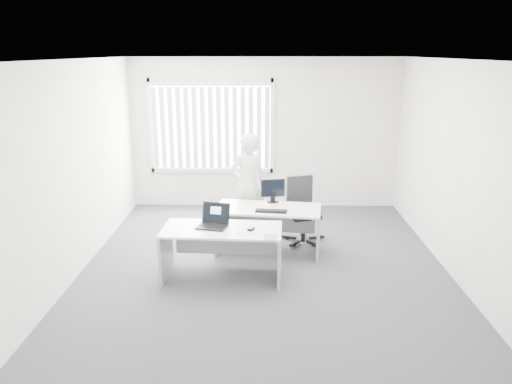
{
  "coord_description": "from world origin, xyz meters",
  "views": [
    {
      "loc": [
        -0.01,
        -6.28,
        2.9
      ],
      "look_at": [
        -0.12,
        0.15,
        1.08
      ],
      "focal_mm": 35.0,
      "sensor_mm": 36.0,
      "label": 1
    }
  ],
  "objects_px": {
    "desk_far": "(268,220)",
    "office_chair": "(302,221)",
    "desk_near": "(222,243)",
    "monitor": "(273,191)",
    "laptop": "(212,217)",
    "person": "(248,185)"
  },
  "relations": [
    {
      "from": "desk_far",
      "to": "office_chair",
      "type": "xyz_separation_m",
      "value": [
        0.54,
        0.49,
        -0.18
      ]
    },
    {
      "from": "desk_near",
      "to": "monitor",
      "type": "relative_size",
      "value": 4.33
    },
    {
      "from": "desk_near",
      "to": "office_chair",
      "type": "distance_m",
      "value": 1.82
    },
    {
      "from": "desk_far",
      "to": "laptop",
      "type": "relative_size",
      "value": 4.28
    },
    {
      "from": "desk_far",
      "to": "laptop",
      "type": "bearing_deg",
      "value": -122.49
    },
    {
      "from": "desk_near",
      "to": "desk_far",
      "type": "xyz_separation_m",
      "value": [
        0.6,
        0.91,
        -0.01
      ]
    },
    {
      "from": "office_chair",
      "to": "person",
      "type": "relative_size",
      "value": 0.61
    },
    {
      "from": "desk_far",
      "to": "laptop",
      "type": "distance_m",
      "value": 1.2
    },
    {
      "from": "desk_far",
      "to": "person",
      "type": "bearing_deg",
      "value": 121.48
    },
    {
      "from": "monitor",
      "to": "person",
      "type": "bearing_deg",
      "value": 122.83
    },
    {
      "from": "person",
      "to": "desk_near",
      "type": "bearing_deg",
      "value": 56.69
    },
    {
      "from": "person",
      "to": "monitor",
      "type": "bearing_deg",
      "value": 107.78
    },
    {
      "from": "desk_near",
      "to": "person",
      "type": "xyz_separation_m",
      "value": [
        0.28,
        1.63,
        0.33
      ]
    },
    {
      "from": "desk_far",
      "to": "office_chair",
      "type": "height_order",
      "value": "office_chair"
    },
    {
      "from": "person",
      "to": "desk_far",
      "type": "bearing_deg",
      "value": 90.69
    },
    {
      "from": "person",
      "to": "laptop",
      "type": "bearing_deg",
      "value": 52.08
    },
    {
      "from": "person",
      "to": "monitor",
      "type": "relative_size",
      "value": 4.63
    },
    {
      "from": "office_chair",
      "to": "person",
      "type": "height_order",
      "value": "person"
    },
    {
      "from": "office_chair",
      "to": "monitor",
      "type": "height_order",
      "value": "monitor"
    },
    {
      "from": "laptop",
      "to": "monitor",
      "type": "height_order",
      "value": "monitor"
    },
    {
      "from": "desk_near",
      "to": "office_chair",
      "type": "height_order",
      "value": "office_chair"
    },
    {
      "from": "desk_far",
      "to": "person",
      "type": "distance_m",
      "value": 0.86
    }
  ]
}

